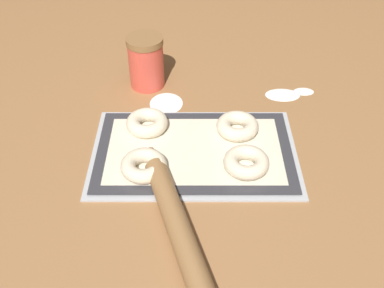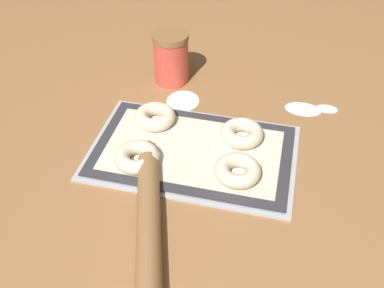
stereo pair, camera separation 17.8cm
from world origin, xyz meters
The scene contains 12 objects.
ground_plane centered at (0.00, 0.00, 0.00)m, with size 2.80×2.80×0.00m, color olive.
baking_tray centered at (0.00, 0.01, 0.00)m, with size 0.46×0.29×0.01m.
baking_mat centered at (0.00, 0.01, 0.01)m, with size 0.43×0.27×0.00m.
bagel_front_left centered at (-0.11, -0.06, 0.03)m, with size 0.10×0.10×0.03m.
bagel_front_right centered at (0.11, -0.05, 0.03)m, with size 0.10×0.10×0.03m.
bagel_back_left centered at (-0.11, 0.08, 0.03)m, with size 0.10×0.10×0.03m.
bagel_back_right centered at (0.10, 0.07, 0.03)m, with size 0.10×0.10×0.03m.
flour_canister centered at (-0.12, 0.28, 0.07)m, with size 0.09×0.09×0.14m.
rolling_pin centered at (-0.03, -0.22, 0.02)m, with size 0.16×0.44×0.05m.
flour_patch_near centered at (0.29, 0.25, 0.00)m, with size 0.05×0.04×0.00m.
flour_patch_far centered at (0.23, 0.23, 0.00)m, with size 0.09×0.06×0.00m.
flour_patch_side centered at (-0.07, 0.20, 0.00)m, with size 0.08×0.09×0.00m.
Camera 1 is at (-0.01, -0.73, 0.69)m, focal length 42.00 mm.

